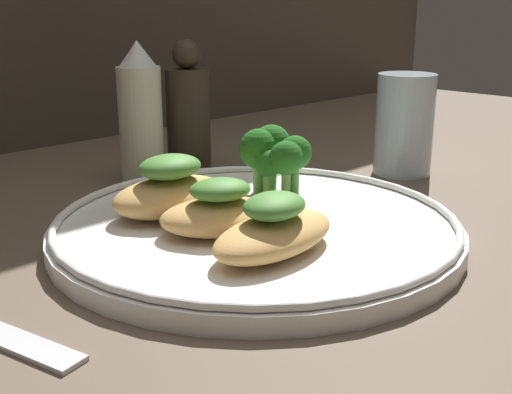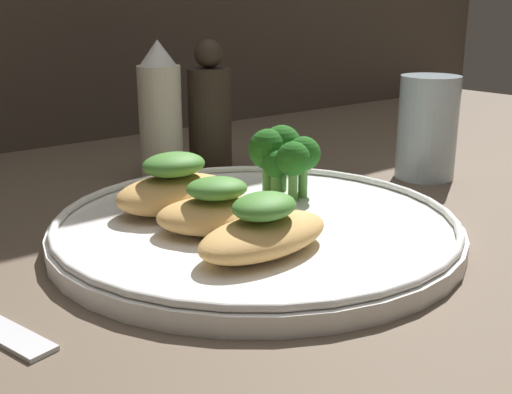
% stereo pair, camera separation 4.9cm
% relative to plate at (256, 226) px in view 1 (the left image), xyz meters
% --- Properties ---
extents(ground_plane, '(1.80, 1.80, 0.01)m').
position_rel_plate_xyz_m(ground_plane, '(0.00, 0.00, -0.01)').
color(ground_plane, brown).
extents(plate, '(0.32, 0.32, 0.02)m').
position_rel_plate_xyz_m(plate, '(0.00, 0.00, 0.00)').
color(plate, white).
rests_on(plate, ground_plane).
extents(grilled_meat_front, '(0.11, 0.07, 0.04)m').
position_rel_plate_xyz_m(grilled_meat_front, '(-0.04, -0.05, 0.02)').
color(grilled_meat_front, tan).
rests_on(grilled_meat_front, plate).
extents(grilled_meat_middle, '(0.11, 0.09, 0.04)m').
position_rel_plate_xyz_m(grilled_meat_middle, '(-0.04, 0.00, 0.02)').
color(grilled_meat_middle, tan).
rests_on(grilled_meat_middle, plate).
extents(grilled_meat_back, '(0.11, 0.07, 0.05)m').
position_rel_plate_xyz_m(grilled_meat_back, '(-0.04, 0.06, 0.02)').
color(grilled_meat_back, tan).
rests_on(grilled_meat_back, plate).
extents(broccoli_bunch, '(0.06, 0.06, 0.06)m').
position_rel_plate_xyz_m(broccoli_bunch, '(0.07, 0.04, 0.04)').
color(broccoli_bunch, '#569942').
rests_on(broccoli_bunch, plate).
extents(sauce_bottle, '(0.04, 0.04, 0.14)m').
position_rel_plate_xyz_m(sauce_bottle, '(0.04, 0.20, 0.06)').
color(sauce_bottle, silver).
rests_on(sauce_bottle, ground_plane).
extents(pepper_grinder, '(0.05, 0.05, 0.14)m').
position_rel_plate_xyz_m(pepper_grinder, '(0.10, 0.20, 0.05)').
color(pepper_grinder, '#382D23').
rests_on(pepper_grinder, ground_plane).
extents(drinking_glass, '(0.06, 0.06, 0.11)m').
position_rel_plate_xyz_m(drinking_glass, '(0.25, 0.03, 0.04)').
color(drinking_glass, silver).
rests_on(drinking_glass, ground_plane).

